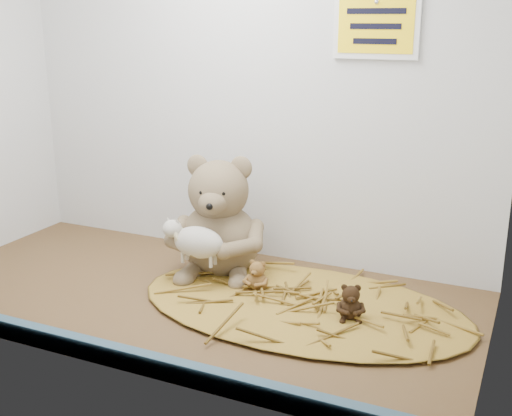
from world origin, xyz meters
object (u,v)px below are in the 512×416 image
at_px(main_teddy, 220,216).
at_px(mini_teddy_tan, 257,274).
at_px(mini_teddy_brown, 351,300).
at_px(toy_lamb, 198,242).

relative_size(main_teddy, mini_teddy_tan, 4.10).
relative_size(mini_teddy_tan, mini_teddy_brown, 0.96).
height_order(main_teddy, mini_teddy_brown, main_teddy).
relative_size(main_teddy, toy_lamb, 1.85).
bearing_deg(toy_lamb, mini_teddy_brown, -4.46).
distance_m(main_teddy, mini_teddy_tan, 0.18).
distance_m(main_teddy, toy_lamb, 0.10).
bearing_deg(mini_teddy_tan, mini_teddy_brown, -12.83).
distance_m(main_teddy, mini_teddy_brown, 0.38).
height_order(main_teddy, toy_lamb, main_teddy).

